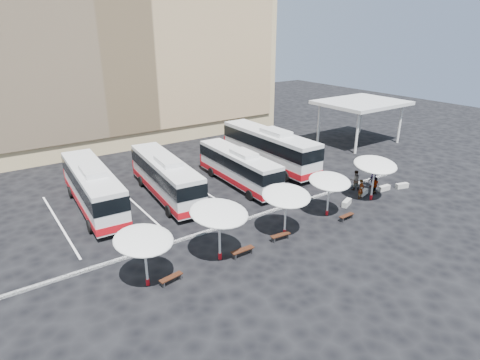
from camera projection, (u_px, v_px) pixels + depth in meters
ground at (252, 222)px, 30.20m from camera, size 120.00×120.00×0.00m
sandstone_building at (101, 35)px, 49.99m from camera, size 42.00×18.25×29.60m
service_canopy at (361, 104)px, 48.91m from camera, size 10.00×8.00×5.20m
curb_divider at (248, 218)px, 30.56m from camera, size 34.00×0.25×0.15m
bay_lines at (199, 189)px, 36.31m from camera, size 24.15×12.00×0.01m
bus_0 at (93, 187)px, 31.64m from camera, size 3.28×12.01×3.77m
bus_1 at (166, 176)px, 33.97m from camera, size 3.52×11.84×3.70m
bus_2 at (238, 166)px, 36.68m from camera, size 2.84×10.90×3.44m
bus_3 at (269, 147)px, 41.33m from camera, size 3.16×13.04×4.13m
sunshade_0 at (144, 240)px, 21.82m from camera, size 4.28×4.30×3.42m
sunshade_1 at (219, 213)px, 24.24m from camera, size 4.70×4.72×3.78m
sunshade_2 at (286, 196)px, 27.27m from camera, size 4.16×4.19×3.52m
sunshade_3 at (330, 181)px, 30.28m from camera, size 4.08×4.10×3.31m
sunshade_4 at (375, 165)px, 32.93m from camera, size 4.66×4.68×3.66m
wood_bench_0 at (171, 278)px, 22.90m from camera, size 1.48×0.60×0.44m
wood_bench_1 at (243, 251)px, 25.58m from camera, size 1.61×0.43×0.49m
wood_bench_2 at (280, 236)px, 27.48m from camera, size 1.49×0.53×0.45m
wood_bench_3 at (346, 216)px, 30.35m from camera, size 1.39×0.43×0.42m
conc_bench_0 at (347, 203)px, 32.84m from camera, size 1.30×0.85×0.46m
conc_bench_1 at (363, 192)px, 34.94m from camera, size 1.21×0.67×0.43m
conc_bench_2 at (384, 188)px, 35.83m from camera, size 1.23×0.50×0.45m
conc_bench_3 at (402, 186)px, 36.37m from camera, size 1.25×0.71×0.44m
passenger_0 at (361, 189)px, 34.01m from camera, size 0.68×0.51×1.68m
passenger_1 at (356, 180)px, 35.72m from camera, size 1.13×1.06×1.84m
passenger_2 at (375, 185)px, 34.95m from camera, size 0.92×0.40×1.55m
passenger_3 at (372, 177)px, 36.36m from camera, size 1.30×0.87×1.87m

